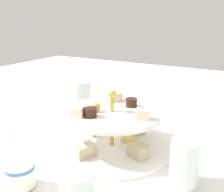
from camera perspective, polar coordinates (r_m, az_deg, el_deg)
name	(u,v)px	position (r m, az deg, el deg)	size (l,w,h in m)	color
ground_plane	(112,148)	(0.74, 0.00, -10.50)	(2.40, 2.40, 0.00)	white
tiered_serving_stand	(112,132)	(0.72, 0.01, -7.34)	(0.31, 0.31, 0.16)	white
water_glass_tall_right	(81,100)	(0.92, -6.39, -0.80)	(0.07, 0.07, 0.13)	silver
water_glass_short_left	(77,190)	(0.52, -7.05, -18.51)	(0.06, 0.06, 0.07)	silver
teacup_with_saucer	(21,178)	(0.60, -18.13, -15.51)	(0.09, 0.09, 0.05)	white
butter_knife_left	(187,123)	(0.92, 14.98, -5.33)	(0.17, 0.01, 0.00)	silver
butter_knife_right	(2,146)	(0.80, -21.55, -9.40)	(0.17, 0.01, 0.00)	silver
water_glass_mid_back	(185,163)	(0.59, 14.59, -13.02)	(0.06, 0.06, 0.10)	silver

